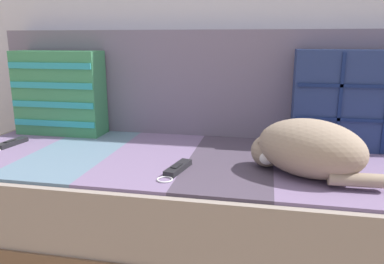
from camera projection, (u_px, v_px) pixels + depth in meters
couch at (231, 209)px, 1.39m from camera, size 2.15×0.80×0.41m
sofa_backrest at (241, 83)px, 1.61m from camera, size 2.11×0.14×0.44m
throw_pillow_quilted at (359, 100)px, 1.39m from camera, size 0.48×0.14×0.37m
throw_pillow_striped at (60, 93)px, 1.62m from camera, size 0.38×0.14×0.36m
sleeping_cat at (305, 149)px, 1.13m from camera, size 0.38×0.32×0.18m
game_remote_near at (11, 143)px, 1.47m from camera, size 0.07×0.19×0.02m
game_remote_far at (177, 169)px, 1.18m from camera, size 0.08×0.19×0.02m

